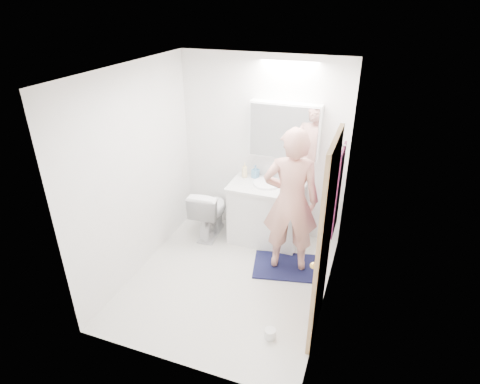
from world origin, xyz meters
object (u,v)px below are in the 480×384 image
at_px(person, 291,201).
at_px(toothbrush_cup, 283,179).
at_px(toilet, 210,211).
at_px(medicine_cabinet, 285,131).
at_px(toilet_paper_roll, 270,334).
at_px(soap_bottle_a, 245,170).
at_px(soap_bottle_b, 255,171).
at_px(vanity_cabinet, 266,215).

xyz_separation_m(person, toothbrush_cup, (-0.26, 0.66, -0.06)).
distance_m(toilet, person, 1.37).
relative_size(medicine_cabinet, toilet_paper_roll, 8.00).
bearing_deg(toothbrush_cup, toilet_paper_roll, -78.29).
height_order(toilet, toilet_paper_roll, toilet).
xyz_separation_m(toilet, toilet_paper_roll, (1.31, -1.52, -0.30)).
bearing_deg(toilet, soap_bottle_a, -151.20).
distance_m(soap_bottle_b, toilet_paper_roll, 2.15).
relative_size(soap_bottle_a, soap_bottle_b, 1.15).
bearing_deg(person, soap_bottle_a, -52.00).
xyz_separation_m(person, toilet_paper_roll, (0.11, -1.14, -0.87)).
relative_size(soap_bottle_b, toilet_paper_roll, 1.62).
bearing_deg(person, toilet, -30.12).
xyz_separation_m(medicine_cabinet, toothbrush_cup, (0.02, -0.05, -0.64)).
bearing_deg(vanity_cabinet, toilet_paper_roll, -71.55).
relative_size(medicine_cabinet, toothbrush_cup, 9.53).
relative_size(person, toothbrush_cup, 18.89).
bearing_deg(toilet, medicine_cabinet, -164.33).
bearing_deg(soap_bottle_a, soap_bottle_b, 12.06).
bearing_deg(soap_bottle_a, toothbrush_cup, 1.09).
bearing_deg(medicine_cabinet, soap_bottle_a, -173.14).
xyz_separation_m(soap_bottle_a, soap_bottle_b, (0.14, 0.03, -0.01)).
relative_size(toilet, soap_bottle_a, 3.45).
bearing_deg(medicine_cabinet, toilet_paper_roll, -77.87).
xyz_separation_m(toilet, soap_bottle_b, (0.55, 0.29, 0.55)).
relative_size(medicine_cabinet, person, 0.50).
height_order(vanity_cabinet, medicine_cabinet, medicine_cabinet).
xyz_separation_m(vanity_cabinet, soap_bottle_a, (-0.35, 0.15, 0.53)).
bearing_deg(toilet, toothbrush_cup, -167.59).
distance_m(person, soap_bottle_a, 1.02).
xyz_separation_m(vanity_cabinet, toilet, (-0.76, -0.11, -0.04)).
bearing_deg(medicine_cabinet, toilet, -160.35).
bearing_deg(toothbrush_cup, soap_bottle_a, -178.91).
relative_size(toilet, person, 0.41).
bearing_deg(person, medicine_cabinet, -80.54).
xyz_separation_m(medicine_cabinet, toilet, (-0.91, -0.32, -1.15)).
bearing_deg(medicine_cabinet, soap_bottle_b, -175.21).
bearing_deg(person, vanity_cabinet, -61.47).
height_order(vanity_cabinet, toilet, vanity_cabinet).
bearing_deg(toilet_paper_roll, medicine_cabinet, 102.13).
distance_m(medicine_cabinet, toilet, 1.50).
relative_size(person, soap_bottle_b, 9.78).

